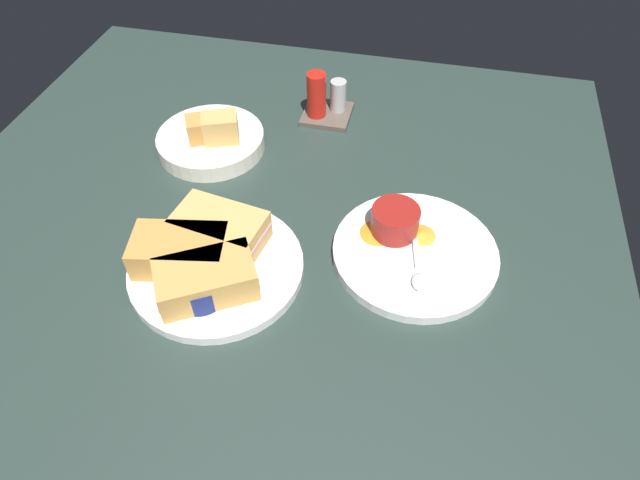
# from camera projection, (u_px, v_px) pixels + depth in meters

# --- Properties ---
(ground_plane) EXTENTS (1.10, 1.10, 0.03)m
(ground_plane) POSITION_uv_depth(u_px,v_px,m) (266.00, 228.00, 0.86)
(ground_plane) COLOR #283833
(plate_sandwich_main) EXTENTS (0.25, 0.25, 0.02)m
(plate_sandwich_main) POSITION_uv_depth(u_px,v_px,m) (217.00, 267.00, 0.78)
(plate_sandwich_main) COLOR white
(plate_sandwich_main) RESTS_ON ground_plane
(sandwich_half_near) EXTENTS (0.14, 0.10, 0.05)m
(sandwich_half_near) POSITION_uv_depth(u_px,v_px,m) (220.00, 228.00, 0.79)
(sandwich_half_near) COLOR tan
(sandwich_half_near) RESTS_ON plate_sandwich_main
(sandwich_half_far) EXTENTS (0.14, 0.10, 0.05)m
(sandwich_half_far) POSITION_uv_depth(u_px,v_px,m) (180.00, 251.00, 0.76)
(sandwich_half_far) COLOR #C68C42
(sandwich_half_far) RESTS_ON plate_sandwich_main
(sandwich_half_extra) EXTENTS (0.15, 0.13, 0.05)m
(sandwich_half_extra) POSITION_uv_depth(u_px,v_px,m) (206.00, 279.00, 0.72)
(sandwich_half_extra) COLOR tan
(sandwich_half_extra) RESTS_ON plate_sandwich_main
(ramekin_dark_sauce) EXTENTS (0.07, 0.07, 0.04)m
(ramekin_dark_sauce) POSITION_uv_depth(u_px,v_px,m) (199.00, 286.00, 0.72)
(ramekin_dark_sauce) COLOR navy
(ramekin_dark_sauce) RESTS_ON plate_sandwich_main
(spoon_by_dark_ramekin) EXTENTS (0.03, 0.10, 0.01)m
(spoon_by_dark_ramekin) POSITION_uv_depth(u_px,v_px,m) (223.00, 264.00, 0.77)
(spoon_by_dark_ramekin) COLOR silver
(spoon_by_dark_ramekin) RESTS_ON plate_sandwich_main
(plate_chips_companion) EXTENTS (0.24, 0.24, 0.02)m
(plate_chips_companion) POSITION_uv_depth(u_px,v_px,m) (415.00, 253.00, 0.80)
(plate_chips_companion) COLOR white
(plate_chips_companion) RESTS_ON ground_plane
(ramekin_light_gravy) EXTENTS (0.07, 0.07, 0.04)m
(ramekin_light_gravy) POSITION_uv_depth(u_px,v_px,m) (395.00, 220.00, 0.80)
(ramekin_light_gravy) COLOR maroon
(ramekin_light_gravy) RESTS_ON plate_chips_companion
(spoon_by_gravy_ramekin) EXTENTS (0.03, 0.10, 0.01)m
(spoon_by_gravy_ramekin) POSITION_uv_depth(u_px,v_px,m) (419.00, 275.00, 0.76)
(spoon_by_gravy_ramekin) COLOR silver
(spoon_by_gravy_ramekin) RESTS_ON plate_chips_companion
(plantain_chip_scatter) EXTENTS (0.13, 0.09, 0.01)m
(plantain_chip_scatter) POSITION_uv_depth(u_px,v_px,m) (397.00, 231.00, 0.81)
(plantain_chip_scatter) COLOR gold
(plantain_chip_scatter) RESTS_ON plate_chips_companion
(bread_basket_rear) EXTENTS (0.19, 0.19, 0.08)m
(bread_basket_rear) POSITION_uv_depth(u_px,v_px,m) (211.00, 139.00, 0.96)
(bread_basket_rear) COLOR silver
(bread_basket_rear) RESTS_ON ground_plane
(condiment_caddy) EXTENTS (0.09, 0.09, 0.10)m
(condiment_caddy) POSITION_uv_depth(u_px,v_px,m) (325.00, 102.00, 1.02)
(condiment_caddy) COLOR brown
(condiment_caddy) RESTS_ON ground_plane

